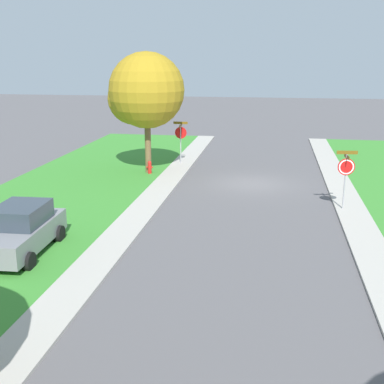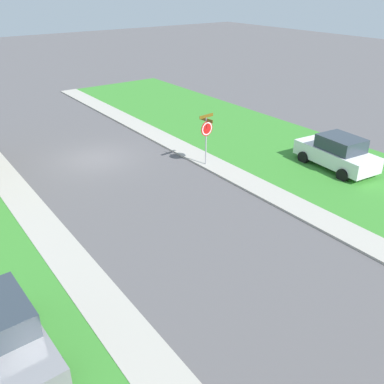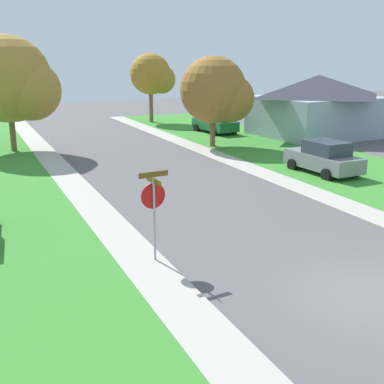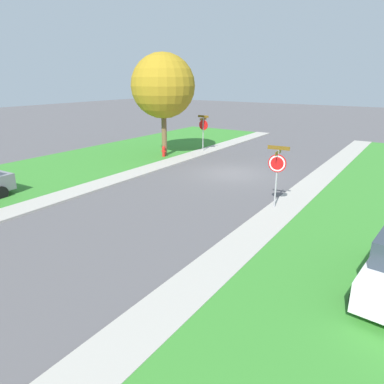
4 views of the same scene
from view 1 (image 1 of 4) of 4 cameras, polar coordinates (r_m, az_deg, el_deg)
ground_plane at (r=27.90m, az=6.82°, el=0.92°), size 120.00×120.00×0.00m
sidewalk_east at (r=17.47m, az=-10.87°, el=-7.91°), size 1.40×56.00×0.10m
stop_sign_near_corner at (r=32.47m, az=-1.29°, el=6.44°), size 0.92×0.92×2.77m
stop_sign_far_corner at (r=23.46m, az=17.04°, el=2.36°), size 0.92×0.92×2.77m
car_grey_far_down_street at (r=18.78m, az=-18.88°, el=-4.13°), size 2.18×4.37×1.76m
tree_across_left at (r=29.81m, az=-5.54°, el=11.14°), size 4.70×4.37×7.09m
fire_hydrant at (r=29.87m, az=-4.82°, el=2.79°), size 0.38×0.22×0.83m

